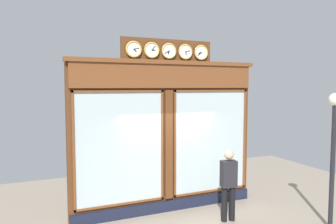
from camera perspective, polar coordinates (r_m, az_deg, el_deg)
name	(u,v)px	position (r m, az deg, el deg)	size (l,w,h in m)	color
shop_facade	(166,135)	(8.15, -0.35, -4.06)	(4.94, 0.42, 4.32)	#5B3319
pedestrian	(228,182)	(7.81, 10.71, -12.16)	(0.39, 0.27, 1.69)	black
street_lamp	(334,138)	(7.91, 27.37, -4.09)	(0.28, 0.28, 3.03)	black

